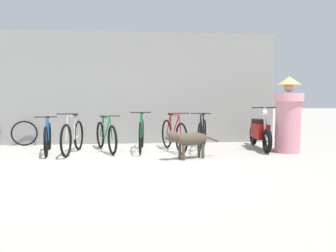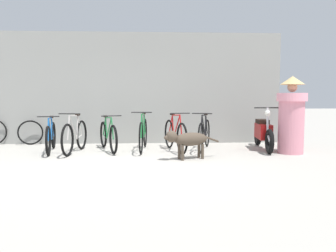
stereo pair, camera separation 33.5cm
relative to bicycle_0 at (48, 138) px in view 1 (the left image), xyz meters
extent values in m
plane|color=#ADA89E|center=(1.72, -1.63, -0.35)|extent=(60.00, 60.00, 0.00)
cube|color=gray|center=(1.72, 1.42, 1.15)|extent=(8.21, 0.20, 2.98)
torus|color=black|center=(0.10, -0.53, -0.02)|extent=(0.18, 0.65, 0.65)
torus|color=black|center=(-0.10, 0.53, -0.02)|extent=(0.18, 0.65, 0.65)
cylinder|color=#1959A5|center=(0.02, -0.12, 0.19)|extent=(0.13, 0.53, 0.54)
cylinder|color=#1959A5|center=(-0.04, 0.18, 0.17)|extent=(0.05, 0.14, 0.49)
cylinder|color=#1959A5|center=(0.01, -0.07, 0.43)|extent=(0.15, 0.62, 0.06)
cylinder|color=#1959A5|center=(-0.06, 0.33, -0.04)|extent=(0.10, 0.41, 0.08)
cylinder|color=#1959A5|center=(-0.07, 0.38, 0.20)|extent=(0.09, 0.32, 0.45)
cylinder|color=#1959A5|center=(0.09, -0.45, 0.21)|extent=(0.06, 0.19, 0.48)
cube|color=black|center=(-0.05, 0.24, 0.45)|extent=(0.10, 0.19, 0.05)
cylinder|color=black|center=(0.07, -0.37, 0.49)|extent=(0.46, 0.11, 0.02)
torus|color=black|center=(0.53, -0.60, 0.01)|extent=(0.12, 0.70, 0.70)
torus|color=black|center=(0.62, 0.35, 0.01)|extent=(0.12, 0.70, 0.70)
cylinder|color=beige|center=(0.57, -0.24, 0.23)|extent=(0.07, 0.48, 0.58)
cylinder|color=beige|center=(0.59, 0.04, 0.22)|extent=(0.04, 0.13, 0.53)
cylinder|color=beige|center=(0.57, -0.19, 0.50)|extent=(0.08, 0.55, 0.06)
cylinder|color=beige|center=(0.61, 0.17, -0.02)|extent=(0.06, 0.36, 0.08)
cylinder|color=beige|center=(0.61, 0.22, 0.24)|extent=(0.06, 0.29, 0.49)
cylinder|color=beige|center=(0.54, -0.53, 0.26)|extent=(0.04, 0.17, 0.52)
cube|color=black|center=(0.60, 0.09, 0.51)|extent=(0.09, 0.19, 0.05)
cylinder|color=black|center=(0.54, -0.46, 0.55)|extent=(0.46, 0.07, 0.02)
torus|color=black|center=(1.47, -0.37, -0.02)|extent=(0.27, 0.63, 0.65)
torus|color=black|center=(1.10, 0.64, -0.02)|extent=(0.27, 0.63, 0.65)
cylinder|color=#1E7238|center=(1.32, 0.02, 0.19)|extent=(0.21, 0.51, 0.54)
cylinder|color=#1E7238|center=(1.22, 0.31, 0.18)|extent=(0.07, 0.14, 0.49)
cylinder|color=#1E7238|center=(1.31, 0.07, 0.44)|extent=(0.24, 0.59, 0.06)
cylinder|color=#1E7238|center=(1.17, 0.45, -0.04)|extent=(0.17, 0.39, 0.08)
cylinder|color=#1E7238|center=(1.15, 0.50, 0.20)|extent=(0.14, 0.31, 0.46)
cylinder|color=#1E7238|center=(1.44, -0.29, 0.22)|extent=(0.09, 0.19, 0.48)
cube|color=black|center=(1.20, 0.36, 0.45)|extent=(0.13, 0.19, 0.05)
cylinder|color=black|center=(1.41, -0.22, 0.49)|extent=(0.44, 0.18, 0.02)
torus|color=black|center=(2.08, -0.41, 0.01)|extent=(0.08, 0.72, 0.72)
torus|color=black|center=(2.14, 0.68, 0.01)|extent=(0.08, 0.72, 0.72)
cylinder|color=#1E7238|center=(2.10, 0.01, 0.25)|extent=(0.06, 0.54, 0.59)
cylinder|color=#1E7238|center=(2.12, 0.32, 0.23)|extent=(0.04, 0.14, 0.54)
cylinder|color=#1E7238|center=(2.11, 0.06, 0.51)|extent=(0.07, 0.63, 0.06)
cylinder|color=#1E7238|center=(2.13, 0.47, -0.01)|extent=(0.05, 0.41, 0.08)
cylinder|color=#1E7238|center=(2.13, 0.53, 0.25)|extent=(0.05, 0.33, 0.50)
cylinder|color=#1E7238|center=(2.08, -0.33, 0.27)|extent=(0.04, 0.19, 0.53)
cube|color=black|center=(2.13, 0.38, 0.53)|extent=(0.08, 0.18, 0.05)
cylinder|color=black|center=(2.09, -0.25, 0.57)|extent=(0.46, 0.05, 0.02)
torus|color=black|center=(2.97, -0.50, 0.01)|extent=(0.21, 0.69, 0.70)
torus|color=black|center=(2.74, 0.47, 0.01)|extent=(0.21, 0.69, 0.70)
cylinder|color=red|center=(2.88, -0.12, 0.23)|extent=(0.14, 0.49, 0.58)
cylinder|color=red|center=(2.82, 0.16, 0.22)|extent=(0.06, 0.13, 0.53)
cylinder|color=red|center=(2.87, -0.07, 0.50)|extent=(0.16, 0.57, 0.06)
cylinder|color=red|center=(2.78, 0.29, -0.02)|extent=(0.12, 0.37, 0.08)
cylinder|color=red|center=(2.77, 0.34, 0.24)|extent=(0.10, 0.30, 0.49)
cylinder|color=red|center=(2.96, -0.43, 0.26)|extent=(0.07, 0.18, 0.52)
cube|color=black|center=(2.80, 0.20, 0.51)|extent=(0.11, 0.19, 0.05)
cylinder|color=black|center=(2.94, -0.35, 0.55)|extent=(0.45, 0.13, 0.02)
torus|color=black|center=(3.40, -0.38, 0.00)|extent=(0.24, 0.67, 0.69)
torus|color=black|center=(3.72, 0.64, 0.00)|extent=(0.24, 0.67, 0.69)
cylinder|color=black|center=(3.52, 0.02, 0.23)|extent=(0.18, 0.51, 0.57)
cylinder|color=black|center=(3.62, 0.31, 0.21)|extent=(0.07, 0.14, 0.52)
cylinder|color=black|center=(3.54, 0.07, 0.49)|extent=(0.21, 0.59, 0.06)
cylinder|color=black|center=(3.66, 0.45, -0.03)|extent=(0.15, 0.39, 0.08)
cylinder|color=black|center=(3.68, 0.50, 0.23)|extent=(0.12, 0.31, 0.48)
cylinder|color=black|center=(3.43, -0.30, 0.25)|extent=(0.08, 0.19, 0.51)
cube|color=black|center=(3.63, 0.36, 0.50)|extent=(0.12, 0.19, 0.05)
cylinder|color=black|center=(3.45, -0.22, 0.54)|extent=(0.45, 0.16, 0.02)
torus|color=black|center=(4.91, -0.53, -0.06)|extent=(0.17, 0.57, 0.56)
torus|color=black|center=(5.07, 0.79, -0.06)|extent=(0.17, 0.57, 0.56)
cube|color=maroon|center=(4.99, 0.13, 0.09)|extent=(0.38, 0.83, 0.35)
cube|color=black|center=(5.01, 0.27, 0.32)|extent=(0.30, 0.54, 0.10)
cylinder|color=silver|center=(4.94, -0.28, 0.38)|extent=(0.07, 0.15, 0.58)
cylinder|color=silver|center=(4.92, -0.43, 0.01)|extent=(0.07, 0.23, 0.19)
cylinder|color=black|center=(4.94, -0.23, 0.67)|extent=(0.58, 0.10, 0.03)
sphere|color=silver|center=(4.94, -0.26, 0.55)|extent=(0.16, 0.16, 0.14)
ellipsoid|color=#4C3F33|center=(3.11, -1.02, 0.06)|extent=(0.78, 0.51, 0.27)
cylinder|color=#4C3F33|center=(2.92, -1.17, -0.19)|extent=(0.08, 0.08, 0.30)
cylinder|color=#4C3F33|center=(2.87, -1.03, -0.19)|extent=(0.08, 0.08, 0.30)
cylinder|color=#4C3F33|center=(3.35, -1.01, -0.19)|extent=(0.08, 0.08, 0.30)
cylinder|color=#4C3F33|center=(3.29, -0.87, -0.19)|extent=(0.08, 0.08, 0.30)
sphere|color=#4C3F33|center=(2.71, -1.17, 0.14)|extent=(0.30, 0.30, 0.23)
ellipsoid|color=#4C3F33|center=(2.61, -1.21, 0.12)|extent=(0.15, 0.13, 0.09)
cylinder|color=#4C3F33|center=(3.57, -0.85, 0.03)|extent=(0.31, 0.15, 0.15)
cylinder|color=pink|center=(5.42, -0.43, 0.33)|extent=(0.74, 0.74, 1.35)
cylinder|color=#FFA0B2|center=(5.42, -0.43, 0.91)|extent=(0.87, 0.87, 0.18)
sphere|color=tan|center=(5.42, -0.43, 1.13)|extent=(0.28, 0.28, 0.21)
cone|color=tan|center=(5.42, -0.43, 1.28)|extent=(0.71, 0.71, 0.19)
torus|color=black|center=(-0.89, 1.18, -0.02)|extent=(0.64, 0.17, 0.65)
camera|label=1|loc=(2.00, -7.54, 0.91)|focal=35.00mm
camera|label=2|loc=(2.34, -7.56, 0.91)|focal=35.00mm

